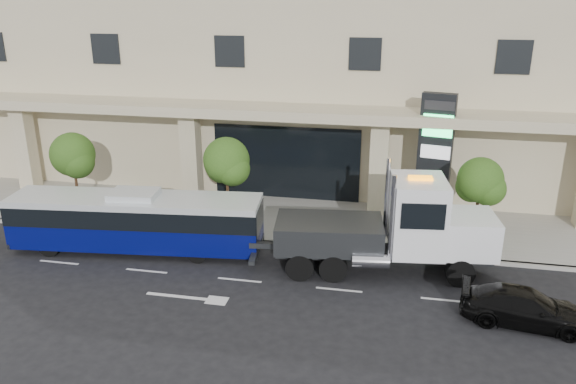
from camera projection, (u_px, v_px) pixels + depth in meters
name	position (u px, v px, depth m)	size (l,w,h in m)	color
ground	(249.00, 263.00, 23.87)	(120.00, 120.00, 0.00)	black
sidewalk	(275.00, 218.00, 28.46)	(120.00, 6.00, 0.15)	gray
curb	(261.00, 242.00, 25.69)	(120.00, 0.30, 0.15)	gray
convention_center	(310.00, 8.00, 34.78)	(60.00, 17.60, 20.00)	#BAAE8C
tree_left	(73.00, 158.00, 27.98)	(2.27, 2.20, 4.22)	#422B19
tree_mid	(227.00, 164.00, 26.46)	(2.28, 2.20, 4.38)	#422B19
tree_right	(481.00, 183.00, 24.42)	(2.10, 2.00, 4.04)	#422B19
city_bus	(136.00, 221.00, 24.66)	(11.19, 3.44, 2.79)	black
tow_truck	(394.00, 229.00, 22.62)	(10.00, 3.43, 4.52)	#2D3033
black_sedan	(525.00, 307.00, 19.36)	(1.76, 4.32, 1.25)	black
signage_pylon	(434.00, 158.00, 26.96)	(1.66, 0.91, 6.35)	black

